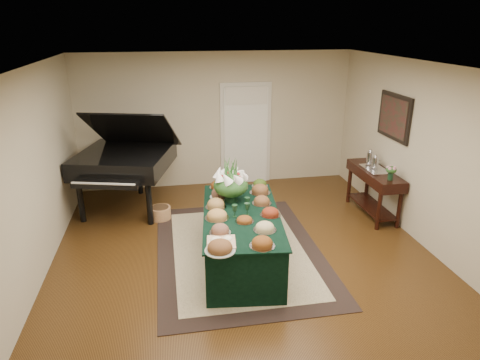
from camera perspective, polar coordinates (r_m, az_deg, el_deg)
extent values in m
plane|color=black|center=(6.45, 0.48, -9.71)|extent=(6.00, 6.00, 0.00)
cube|color=black|center=(6.50, -0.16, -9.39)|extent=(2.40, 3.36, 0.01)
cube|color=beige|center=(6.49, -0.16, -9.34)|extent=(1.92, 2.88, 0.01)
cube|color=beige|center=(8.89, 0.76, 6.18)|extent=(1.05, 0.04, 2.10)
cube|color=white|center=(8.88, 0.78, 5.84)|extent=(0.90, 0.06, 2.00)
cube|color=black|center=(6.05, 0.17, -7.79)|extent=(1.21, 2.22, 0.75)
cube|color=black|center=(5.89, 0.18, -4.54)|extent=(1.28, 2.29, 0.02)
cylinder|color=silver|center=(5.36, -2.66, -7.02)|extent=(0.27, 0.27, 0.01)
ellipsoid|color=brown|center=(5.34, -2.67, -6.57)|extent=(0.22, 0.22, 0.08)
cylinder|color=#A2ACA2|center=(6.40, -2.75, -2.27)|extent=(0.29, 0.29, 0.01)
ellipsoid|color=brown|center=(6.38, -2.76, -1.72)|extent=(0.24, 0.24, 0.12)
cylinder|color=silver|center=(5.06, 2.97, -8.77)|extent=(0.30, 0.30, 0.01)
ellipsoid|color=brown|center=(5.04, 2.98, -8.29)|extent=(0.25, 0.25, 0.08)
cylinder|color=silver|center=(6.56, 2.68, -1.70)|extent=(0.32, 0.32, 0.01)
ellipsoid|color=brown|center=(6.54, 2.69, -1.26)|extent=(0.26, 0.26, 0.10)
cylinder|color=silver|center=(6.73, -0.16, -1.08)|extent=(0.30, 0.30, 0.01)
ellipsoid|color=maroon|center=(6.72, -0.16, -0.75)|extent=(0.24, 0.24, 0.07)
cylinder|color=silver|center=(6.07, -3.23, -3.62)|extent=(0.30, 0.30, 0.01)
ellipsoid|color=#A87D43|center=(6.04, -3.24, -3.16)|extent=(0.24, 0.24, 0.09)
cylinder|color=silver|center=(6.18, 2.91, -3.14)|extent=(0.28, 0.28, 0.01)
ellipsoid|color=brown|center=(6.16, 2.92, -2.74)|extent=(0.23, 0.23, 0.08)
cylinder|color=silver|center=(6.77, -3.00, -0.99)|extent=(0.26, 0.26, 0.01)
ellipsoid|color=brown|center=(6.75, -3.01, -0.63)|extent=(0.22, 0.22, 0.08)
cylinder|color=silver|center=(5.64, 0.60, -5.55)|extent=(0.25, 0.25, 0.01)
ellipsoid|color=brown|center=(5.62, 0.60, -5.26)|extent=(0.20, 0.20, 0.05)
cylinder|color=silver|center=(5.74, -3.08, -5.07)|extent=(0.33, 0.33, 0.01)
ellipsoid|color=#BD8744|center=(5.72, -3.09, -4.63)|extent=(0.27, 0.27, 0.08)
cylinder|color=silver|center=(5.83, 4.06, -4.67)|extent=(0.28, 0.28, 0.01)
ellipsoid|color=maroon|center=(5.81, 4.08, -4.28)|extent=(0.23, 0.23, 0.07)
cylinder|color=silver|center=(6.82, 2.66, -0.82)|extent=(0.26, 0.26, 0.01)
ellipsoid|color=#395515|center=(6.80, 2.66, -0.45)|extent=(0.21, 0.21, 0.08)
cylinder|color=#A2ACA2|center=(4.97, -2.69, -9.37)|extent=(0.36, 0.36, 0.01)
ellipsoid|color=brown|center=(4.95, -2.69, -8.85)|extent=(0.29, 0.29, 0.09)
cylinder|color=silver|center=(5.42, 3.33, -6.68)|extent=(0.29, 0.29, 0.01)
ellipsoid|color=#D0BF82|center=(5.40, 3.34, -6.25)|extent=(0.24, 0.24, 0.08)
cube|color=tan|center=(5.13, -2.52, -8.30)|extent=(0.38, 0.38, 0.02)
ellipsoid|color=white|center=(5.14, -3.21, -7.63)|extent=(0.14, 0.14, 0.08)
ellipsoid|color=white|center=(5.17, -1.65, -7.54)|extent=(0.12, 0.12, 0.07)
cube|color=orange|center=(5.05, -1.94, -8.37)|extent=(0.10, 0.09, 0.05)
cylinder|color=black|center=(6.24, -1.22, -1.95)|extent=(0.20, 0.20, 0.20)
ellipsoid|color=#285622|center=(6.19, -1.23, -0.73)|extent=(0.50, 0.50, 0.33)
cylinder|color=black|center=(7.73, -20.46, -2.64)|extent=(0.10, 0.10, 0.76)
cylinder|color=black|center=(7.31, -11.99, -3.07)|extent=(0.10, 0.10, 0.76)
cylinder|color=black|center=(8.68, -13.27, 0.63)|extent=(0.10, 0.10, 0.76)
cube|color=black|center=(7.88, -15.11, 2.59)|extent=(1.88, 1.96, 0.32)
cube|color=black|center=(7.11, -17.44, -0.54)|extent=(1.10, 0.49, 0.10)
cube|color=black|center=(7.83, -14.05, 6.48)|extent=(1.71, 1.51, 0.83)
cylinder|color=#AA7144|center=(7.56, -10.53, -4.36)|extent=(0.35, 0.35, 0.22)
cylinder|color=black|center=(7.34, 18.02, -4.00)|extent=(0.07, 0.07, 0.65)
cylinder|color=black|center=(7.51, 20.45, -3.74)|extent=(0.07, 0.07, 0.65)
cylinder|color=black|center=(8.30, 14.36, -0.76)|extent=(0.07, 0.07, 0.65)
cylinder|color=black|center=(8.46, 16.58, -0.60)|extent=(0.07, 0.07, 0.65)
cube|color=black|center=(7.75, 17.57, 0.65)|extent=(0.45, 1.38, 0.18)
cube|color=black|center=(7.96, 17.12, -3.34)|extent=(0.38, 1.22, 0.03)
cube|color=silver|center=(7.75, 17.54, 1.41)|extent=(0.34, 0.58, 0.02)
cylinder|color=black|center=(7.30, 19.42, 0.50)|extent=(0.08, 0.08, 0.13)
ellipsoid|color=pink|center=(7.26, 19.52, 1.36)|extent=(0.19, 0.19, 0.13)
cube|color=black|center=(7.60, 19.90, 7.94)|extent=(0.04, 0.95, 0.75)
cube|color=#53161D|center=(7.58, 19.73, 7.94)|extent=(0.01, 0.82, 0.62)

